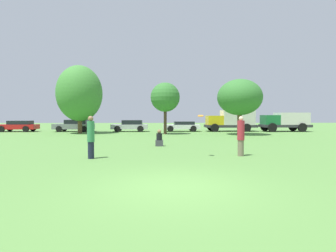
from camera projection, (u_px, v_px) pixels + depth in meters
name	position (u px, v px, depth m)	size (l,w,h in m)	color
ground_plane	(174.00, 187.00, 6.97)	(120.00, 120.00, 0.00)	#54843D
person_thrower	(91.00, 137.00, 11.50)	(0.31, 0.31, 1.81)	#191E33
person_catcher	(241.00, 136.00, 12.25)	(0.32, 0.32, 1.80)	#726651
frisbee	(201.00, 116.00, 11.95)	(0.26, 0.26, 0.09)	orange
bystander_sitting	(159.00, 139.00, 16.25)	(0.46, 0.38, 0.99)	#3F3F47
tree_0	(79.00, 93.00, 27.58)	(4.57, 4.57, 6.90)	brown
tree_1	(165.00, 97.00, 26.46)	(2.85, 2.85, 5.04)	#473323
tree_2	(240.00, 97.00, 25.58)	(4.20, 4.20, 5.25)	brown
parked_car_red	(18.00, 126.00, 30.71)	(4.27, 1.96, 1.25)	red
parked_car_grey	(75.00, 125.00, 30.92)	(4.40, 1.97, 1.35)	slate
parked_car_silver	(130.00, 126.00, 30.87)	(4.11, 1.90, 1.30)	#B2B2B7
parked_car_white	(182.00, 126.00, 31.22)	(4.19, 2.01, 1.15)	silver
delivery_truck_yellow	(231.00, 120.00, 31.49)	(5.83, 2.46, 2.44)	#2D2D33
delivery_truck_green	(285.00, 121.00, 31.06)	(5.44, 2.38, 2.15)	#2D2D33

